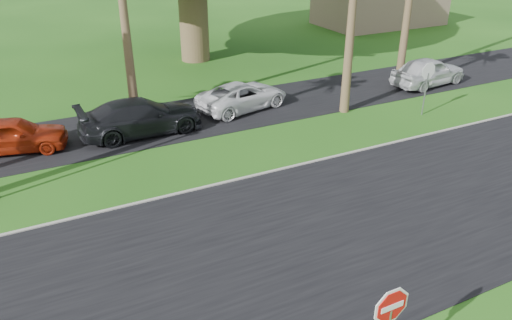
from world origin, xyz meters
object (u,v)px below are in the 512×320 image
object	(u,v)px
stop_sign_near	(389,320)
car_red	(13,135)
stop_sign_far	(427,78)
car_dark	(141,117)
car_pickup	(428,72)
car_minivan	(243,96)

from	to	relation	value
stop_sign_near	car_red	bearing A→B (deg)	110.64
stop_sign_near	stop_sign_far	distance (m)	15.91
stop_sign_far	car_red	world-z (taller)	stop_sign_far
car_dark	car_pickup	xyz separation A→B (m)	(15.70, -0.39, 0.01)
car_dark	stop_sign_near	bearing A→B (deg)	-178.45
car_red	car_minivan	size ratio (longest dim) A/B	0.88
stop_sign_far	car_red	bearing A→B (deg)	-13.68
car_dark	stop_sign_far	bearing A→B (deg)	-108.15
car_red	car_pickup	size ratio (longest dim) A/B	0.89
car_pickup	car_minivan	bearing A→B (deg)	77.22
stop_sign_near	car_pickup	size ratio (longest dim) A/B	0.58
car_dark	car_minivan	bearing A→B (deg)	-82.48
car_red	car_dark	xyz separation A→B (m)	(4.94, -0.52, 0.07)
stop_sign_near	car_minivan	size ratio (longest dim) A/B	0.57
car_red	car_pickup	bearing A→B (deg)	-78.47
stop_sign_far	car_red	size ratio (longest dim) A/B	0.65
stop_sign_far	car_pickup	world-z (taller)	stop_sign_far
car_dark	car_minivan	distance (m)	5.19
car_minivan	car_dark	bearing A→B (deg)	86.09
stop_sign_far	car_minivan	distance (m)	8.53
stop_sign_far	car_pickup	xyz separation A→B (m)	(3.42, 3.28, -1.01)
car_minivan	car_red	bearing A→B (deg)	78.75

